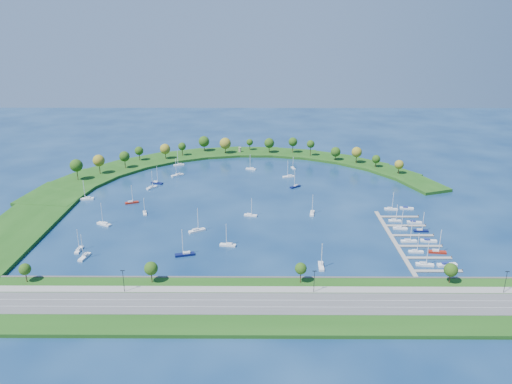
{
  "coord_description": "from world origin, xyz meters",
  "views": [
    {
      "loc": [
        6.59,
        -295.28,
        110.2
      ],
      "look_at": [
        5.0,
        5.0,
        4.0
      ],
      "focal_mm": 34.28,
      "sensor_mm": 36.0,
      "label": 1
    }
  ],
  "objects_px": {
    "docked_boat_8": "(395,220)",
    "moored_boat_19": "(86,198)",
    "docked_boat_3": "(437,251)",
    "moored_boat_7": "(295,186)",
    "moored_boat_0": "(250,215)",
    "moored_boat_5": "(157,182)",
    "moored_boat_1": "(289,176)",
    "moored_boat_16": "(197,230)",
    "moored_boat_2": "(228,244)",
    "harbor_tower": "(240,150)",
    "moored_boat_13": "(145,212)",
    "docked_boat_11": "(406,208)",
    "docked_boat_4": "(409,241)",
    "moored_boat_18": "(312,213)",
    "moored_boat_6": "(293,168)",
    "moored_boat_10": "(251,168)",
    "docked_boat_5": "(428,241)",
    "moored_boat_11": "(185,254)",
    "docked_boat_1": "(447,265)",
    "dock_system": "(408,241)",
    "moored_boat_14": "(85,256)",
    "docked_boat_10": "(391,209)",
    "moored_boat_15": "(179,165)",
    "docked_boat_0": "(425,264)",
    "moored_boat_17": "(104,224)",
    "docked_boat_7": "(421,230)",
    "moored_boat_3": "(177,175)",
    "docked_boat_9": "(414,222)",
    "moored_boat_12": "(321,265)",
    "moored_boat_4": "(79,249)",
    "docked_boat_6": "(400,228)",
    "docked_boat_2": "(416,251)",
    "moored_boat_8": "(132,202)",
    "moored_boat_9": "(152,187)"
  },
  "relations": [
    {
      "from": "moored_boat_0",
      "to": "moored_boat_10",
      "type": "distance_m",
      "value": 95.31
    },
    {
      "from": "moored_boat_10",
      "to": "docked_boat_5",
      "type": "bearing_deg",
      "value": 146.23
    },
    {
      "from": "moored_boat_7",
      "to": "moored_boat_19",
      "type": "bearing_deg",
      "value": -28.48
    },
    {
      "from": "moored_boat_19",
      "to": "docked_boat_8",
      "type": "bearing_deg",
      "value": 161.27
    },
    {
      "from": "dock_system",
      "to": "moored_boat_14",
      "type": "xyz_separation_m",
      "value": [
        -163.82,
        -20.09,
        0.58
      ]
    },
    {
      "from": "moored_boat_5",
      "to": "docked_boat_2",
      "type": "height_order",
      "value": "moored_boat_5"
    },
    {
      "from": "moored_boat_4",
      "to": "docked_boat_5",
      "type": "relative_size",
      "value": 1.35
    },
    {
      "from": "harbor_tower",
      "to": "moored_boat_13",
      "type": "bearing_deg",
      "value": -110.69
    },
    {
      "from": "moored_boat_1",
      "to": "docked_boat_9",
      "type": "xyz_separation_m",
      "value": [
        67.07,
        -85.9,
        -0.31
      ]
    },
    {
      "from": "docked_boat_4",
      "to": "moored_boat_18",
      "type": "bearing_deg",
      "value": 137.67
    },
    {
      "from": "moored_boat_16",
      "to": "moored_boat_17",
      "type": "bearing_deg",
      "value": 138.45
    },
    {
      "from": "moored_boat_16",
      "to": "docked_boat_7",
      "type": "relative_size",
      "value": 1.2
    },
    {
      "from": "moored_boat_18",
      "to": "docked_boat_10",
      "type": "xyz_separation_m",
      "value": [
        49.06,
        7.14,
        -0.01
      ]
    },
    {
      "from": "moored_boat_14",
      "to": "moored_boat_16",
      "type": "relative_size",
      "value": 0.94
    },
    {
      "from": "moored_boat_7",
      "to": "moored_boat_1",
      "type": "bearing_deg",
      "value": -120.69
    },
    {
      "from": "moored_boat_0",
      "to": "docked_boat_0",
      "type": "distance_m",
      "value": 103.81
    },
    {
      "from": "moored_boat_17",
      "to": "docked_boat_5",
      "type": "bearing_deg",
      "value": -158.2
    },
    {
      "from": "moored_boat_0",
      "to": "moored_boat_5",
      "type": "xyz_separation_m",
      "value": [
        -67.59,
        60.33,
        0.05
      ]
    },
    {
      "from": "moored_boat_3",
      "to": "moored_boat_12",
      "type": "relative_size",
      "value": 1.07
    },
    {
      "from": "harbor_tower",
      "to": "moored_boat_0",
      "type": "xyz_separation_m",
      "value": [
        11.41,
        -141.41,
        -3.26
      ]
    },
    {
      "from": "moored_boat_10",
      "to": "docked_boat_10",
      "type": "relative_size",
      "value": 0.99
    },
    {
      "from": "moored_boat_5",
      "to": "moored_boat_11",
      "type": "height_order",
      "value": "moored_boat_11"
    },
    {
      "from": "harbor_tower",
      "to": "docked_boat_5",
      "type": "bearing_deg",
      "value": -59.13
    },
    {
      "from": "moored_boat_14",
      "to": "docked_boat_9",
      "type": "xyz_separation_m",
      "value": [
        174.51,
        44.34,
        -0.32
      ]
    },
    {
      "from": "docked_boat_3",
      "to": "moored_boat_7",
      "type": "bearing_deg",
      "value": 130.01
    },
    {
      "from": "moored_boat_13",
      "to": "docked_boat_11",
      "type": "bearing_deg",
      "value": 77.56
    },
    {
      "from": "docked_boat_1",
      "to": "docked_boat_11",
      "type": "distance_m",
      "value": 73.8
    },
    {
      "from": "moored_boat_5",
      "to": "moored_boat_18",
      "type": "bearing_deg",
      "value": -6.13
    },
    {
      "from": "moored_boat_15",
      "to": "moored_boat_14",
      "type": "bearing_deg",
      "value": 63.72
    },
    {
      "from": "moored_boat_5",
      "to": "docked_boat_8",
      "type": "relative_size",
      "value": 1.23
    },
    {
      "from": "docked_boat_11",
      "to": "moored_boat_0",
      "type": "bearing_deg",
      "value": -163.62
    },
    {
      "from": "moored_boat_0",
      "to": "moored_boat_6",
      "type": "distance_m",
      "value": 103.24
    },
    {
      "from": "docked_boat_8",
      "to": "moored_boat_19",
      "type": "bearing_deg",
      "value": 172.47
    },
    {
      "from": "moored_boat_16",
      "to": "moored_boat_9",
      "type": "bearing_deg",
      "value": 86.52
    },
    {
      "from": "moored_boat_11",
      "to": "docked_boat_1",
      "type": "xyz_separation_m",
      "value": [
        125.68,
        -10.15,
        -0.28
      ]
    },
    {
      "from": "moored_boat_12",
      "to": "docked_boat_6",
      "type": "xyz_separation_m",
      "value": [
        49.32,
        44.51,
        -0.04
      ]
    },
    {
      "from": "moored_boat_16",
      "to": "docked_boat_0",
      "type": "distance_m",
      "value": 119.18
    },
    {
      "from": "moored_boat_10",
      "to": "moored_boat_19",
      "type": "bearing_deg",
      "value": 52.8
    },
    {
      "from": "moored_boat_16",
      "to": "docked_boat_3",
      "type": "relative_size",
      "value": 1.09
    },
    {
      "from": "moored_boat_2",
      "to": "harbor_tower",
      "type": "bearing_deg",
      "value": -79.93
    },
    {
      "from": "moored_boat_3",
      "to": "moored_boat_14",
      "type": "height_order",
      "value": "moored_boat_3"
    },
    {
      "from": "dock_system",
      "to": "moored_boat_1",
      "type": "height_order",
      "value": "moored_boat_1"
    },
    {
      "from": "moored_boat_1",
      "to": "moored_boat_6",
      "type": "distance_m",
      "value": 22.97
    },
    {
      "from": "moored_boat_18",
      "to": "docked_boat_6",
      "type": "bearing_deg",
      "value": -105.21
    },
    {
      "from": "moored_boat_2",
      "to": "moored_boat_16",
      "type": "distance_m",
      "value": 25.43
    },
    {
      "from": "moored_boat_6",
      "to": "harbor_tower",
      "type": "bearing_deg",
      "value": 29.61
    },
    {
      "from": "moored_boat_0",
      "to": "moored_boat_19",
      "type": "distance_m",
      "value": 110.26
    },
    {
      "from": "docked_boat_10",
      "to": "moored_boat_15",
      "type": "bearing_deg",
      "value": 153.1
    },
    {
      "from": "moored_boat_8",
      "to": "moored_boat_9",
      "type": "distance_m",
      "value": 30.12
    },
    {
      "from": "moored_boat_2",
      "to": "docked_boat_11",
      "type": "bearing_deg",
      "value": -143.85
    }
  ]
}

